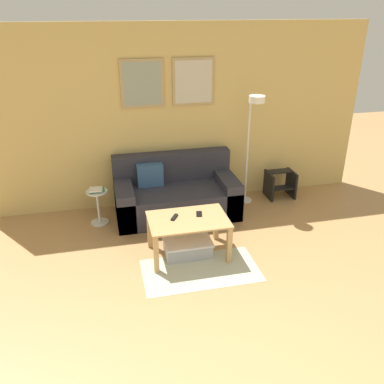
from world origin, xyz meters
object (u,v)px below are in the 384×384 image
Objects in this scene: coffee_table at (188,226)px; book_stack at (96,190)px; side_table at (98,204)px; cell_phone at (199,214)px; remote_control at (174,217)px; storage_bin at (187,247)px; step_stool at (280,183)px; floor_lamp at (253,125)px; couch at (175,195)px.

coffee_table is 1.44m from book_stack.
side_table is 3.44× the size of cell_phone.
side_table is 3.21× the size of remote_control.
book_stack is 1.52× the size of cell_phone.
remote_control is (-0.14, 0.05, 0.40)m from storage_bin.
step_stool is (1.74, 1.26, -0.17)m from coffee_table.
coffee_table is at bearing -136.91° from floor_lamp.
cell_phone is at bearing -143.42° from step_stool.
book_stack is (-1.01, 1.00, 0.41)m from storage_bin.
storage_bin is at bearing 132.74° from coffee_table.
coffee_table is at bearing 10.50° from remote_control.
couch is at bearing -174.33° from step_stool.
cell_phone reaches higher than step_stool.
step_stool is (2.76, 0.25, -0.28)m from book_stack.
storage_bin is at bearing -137.30° from floor_lamp.
cell_phone is at bearing 35.19° from remote_control.
floor_lamp is 1.61m from cell_phone.
coffee_table is 0.30m from storage_bin.
couch reaches higher than storage_bin.
step_stool is (0.58, 0.17, -1.01)m from floor_lamp.
coffee_table is at bearing -93.03° from couch.
book_stack is at bearing -175.75° from couch.
storage_bin is 3.77× the size of remote_control.
couch is at bearing 109.45° from remote_control.
step_stool is (1.68, 0.17, -0.06)m from couch.
book_stack is at bearing 135.30° from coffee_table.
cell_phone is (-1.01, -1.01, -0.74)m from floor_lamp.
book_stack reaches higher than step_stool.
remote_control is (-0.15, 0.06, 0.10)m from coffee_table.
floor_lamp is 3.41× the size of side_table.
couch is at bearing 86.97° from coffee_table.
side_table is at bearing 153.25° from cell_phone.
step_stool is at bearing 4.76° from side_table.
remote_control is at bearing 159.66° from coffee_table.
side_table is (-1.02, 1.03, -0.10)m from coffee_table.
floor_lamp is 1.82m from remote_control.
couch reaches higher than remote_control.
couch is 1.10m from coffee_table.
remote_control is (-0.21, -1.04, 0.21)m from couch.
floor_lamp reaches higher than step_stool.
storage_bin is 1.38× the size of step_stool.
remote_control is 0.37× the size of step_stool.
coffee_table is at bearing -47.26° from storage_bin.
couch is at bearing 4.25° from book_stack.
storage_bin is at bearing -144.42° from step_stool.
coffee_table is at bearing -144.13° from step_stool.
floor_lamp reaches higher than storage_bin.
cell_phone reaches higher than coffee_table.
cell_phone is at bearing -135.09° from floor_lamp.
remote_control reaches higher than coffee_table.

